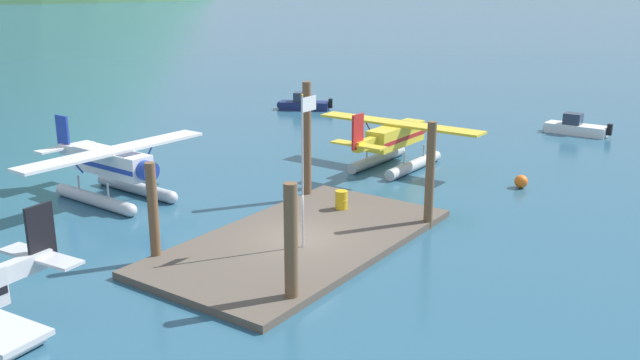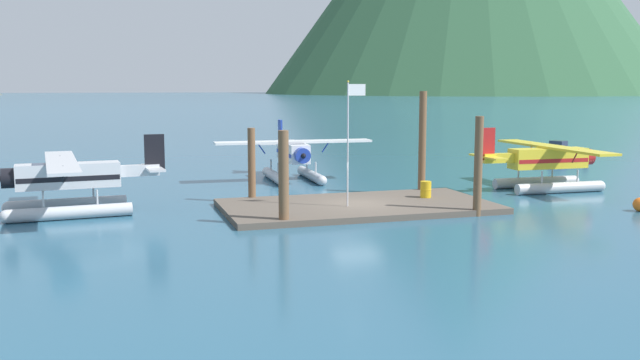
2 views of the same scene
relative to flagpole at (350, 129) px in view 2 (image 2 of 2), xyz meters
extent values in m
plane|color=#285670|center=(0.67, 0.70, -4.16)|extent=(1200.00, 1200.00, 0.00)
cube|color=brown|center=(0.67, 0.70, -4.01)|extent=(13.69, 7.22, 0.30)
cylinder|color=brown|center=(-3.97, -2.36, -2.00)|extent=(0.47, 0.47, 4.31)
cylinder|color=brown|center=(5.57, -2.74, -1.74)|extent=(0.40, 0.40, 4.83)
cylinder|color=brown|center=(-4.11, 4.24, -2.14)|extent=(0.40, 0.40, 4.04)
cylinder|color=brown|center=(5.86, 4.15, -1.18)|extent=(0.43, 0.43, 5.96)
cylinder|color=silver|center=(-0.12, 0.00, -0.80)|extent=(0.08, 0.08, 6.12)
cube|color=white|center=(0.33, 0.00, 1.91)|extent=(0.90, 0.03, 0.56)
sphere|color=gold|center=(-0.12, 0.00, 2.31)|extent=(0.10, 0.10, 0.10)
cylinder|color=gold|center=(4.82, 1.40, -3.42)|extent=(0.58, 0.58, 0.88)
torus|color=gold|center=(4.82, 1.40, -3.42)|extent=(0.62, 0.62, 0.04)
sphere|color=orange|center=(14.03, -4.05, -3.80)|extent=(0.71, 0.71, 0.71)
cylinder|color=#B7BABF|center=(13.88, 4.77, -3.84)|extent=(5.61, 0.73, 0.64)
sphere|color=#B7BABF|center=(16.68, 4.73, -3.84)|extent=(0.64, 0.64, 0.64)
cylinder|color=#B7BABF|center=(13.84, 2.27, -3.84)|extent=(5.61, 0.73, 0.64)
sphere|color=#B7BABF|center=(16.64, 2.23, -3.84)|extent=(0.64, 0.64, 0.64)
cylinder|color=#B7BABF|center=(15.08, 4.75, -3.17)|extent=(0.10, 0.10, 0.70)
cylinder|color=#B7BABF|center=(12.68, 4.79, -3.17)|extent=(0.10, 0.10, 0.70)
cylinder|color=#B7BABF|center=(15.04, 2.25, -3.17)|extent=(0.10, 0.10, 0.70)
cylinder|color=#B7BABF|center=(12.64, 2.29, -3.17)|extent=(0.10, 0.10, 0.70)
cube|color=yellow|center=(13.86, 3.52, -2.22)|extent=(4.82, 1.32, 1.20)
cube|color=#B21E1E|center=(13.86, 3.52, -2.32)|extent=(4.72, 1.34, 0.24)
cube|color=#283347|center=(14.94, 3.51, -1.89)|extent=(1.12, 1.07, 0.56)
cube|color=yellow|center=(14.16, 3.52, -1.55)|extent=(1.57, 10.42, 0.14)
cylinder|color=#B21E1E|center=(14.20, 5.72, -1.88)|extent=(0.09, 0.62, 0.84)
cylinder|color=#B21E1E|center=(14.12, 1.32, -1.88)|extent=(0.09, 0.62, 0.84)
cylinder|color=#B21E1E|center=(16.56, 3.48, -2.22)|extent=(0.62, 0.97, 0.96)
cone|color=black|center=(17.01, 3.47, -2.22)|extent=(0.36, 0.37, 0.36)
cube|color=yellow|center=(10.61, 3.58, -2.12)|extent=(2.21, 0.48, 0.56)
cube|color=#B21E1E|center=(9.71, 3.59, -1.27)|extent=(1.00, 0.14, 1.90)
cube|color=yellow|center=(9.81, 3.59, -2.02)|extent=(0.85, 3.21, 0.10)
cylinder|color=#B7BABF|center=(-13.23, 2.05, -3.84)|extent=(5.63, 1.13, 0.64)
sphere|color=#B7BABF|center=(-16.02, 1.81, -3.84)|extent=(0.64, 0.64, 0.64)
cylinder|color=#B7BABF|center=(-13.45, 4.54, -3.84)|extent=(5.63, 1.13, 0.64)
sphere|color=#B7BABF|center=(-16.24, 4.30, -3.84)|extent=(0.64, 0.64, 0.64)
cylinder|color=#B7BABF|center=(-14.43, 1.95, -3.17)|extent=(0.10, 0.10, 0.70)
cylinder|color=#B7BABF|center=(-12.04, 2.16, -3.17)|extent=(0.10, 0.10, 0.70)
cylinder|color=#B7BABF|center=(-14.65, 4.44, -3.17)|extent=(0.10, 0.10, 0.70)
cylinder|color=#B7BABF|center=(-12.26, 4.65, -3.17)|extent=(0.10, 0.10, 0.70)
cube|color=silver|center=(-13.34, 3.30, -2.22)|extent=(4.89, 1.66, 1.20)
cube|color=black|center=(-13.34, 3.30, -2.32)|extent=(4.80, 1.67, 0.24)
cube|color=#283347|center=(-14.42, 3.20, -1.89)|extent=(1.19, 1.15, 0.56)
cube|color=silver|center=(-13.64, 3.27, -1.55)|extent=(2.31, 10.48, 0.14)
cylinder|color=black|center=(-13.45, 1.08, -1.88)|extent=(0.13, 0.63, 0.84)
cylinder|color=black|center=(-13.84, 5.46, -1.88)|extent=(0.13, 0.63, 0.84)
cylinder|color=black|center=(-16.03, 3.06, -2.22)|extent=(0.68, 1.01, 0.96)
cube|color=silver|center=(-10.11, 3.58, -2.12)|extent=(2.23, 0.63, 0.56)
cube|color=black|center=(-9.21, 3.66, -1.27)|extent=(1.01, 0.21, 1.90)
cube|color=silver|center=(-9.31, 3.65, -2.02)|extent=(1.08, 3.26, 0.10)
cylinder|color=#B7BABF|center=(1.48, 12.04, -3.84)|extent=(0.84, 5.62, 0.64)
sphere|color=#B7BABF|center=(1.38, 9.24, -3.84)|extent=(0.64, 0.64, 0.64)
cylinder|color=#B7BABF|center=(-1.02, 12.13, -3.84)|extent=(0.84, 5.62, 0.64)
sphere|color=#B7BABF|center=(-1.12, 9.33, -3.84)|extent=(0.64, 0.64, 0.64)
cylinder|color=#B7BABF|center=(1.43, 10.84, -3.17)|extent=(0.10, 0.10, 0.70)
cylinder|color=#B7BABF|center=(1.52, 13.24, -3.17)|extent=(0.10, 0.10, 0.70)
cylinder|color=#B7BABF|center=(-1.06, 10.93, -3.17)|extent=(0.10, 0.10, 0.70)
cylinder|color=#B7BABF|center=(-0.98, 13.33, -3.17)|extent=(0.10, 0.10, 0.70)
cube|color=white|center=(0.23, 12.09, -2.22)|extent=(1.41, 4.84, 1.20)
cube|color=#1E389E|center=(0.23, 12.09, -2.32)|extent=(1.42, 4.75, 0.24)
cube|color=#283347|center=(0.19, 11.01, -1.89)|extent=(1.09, 1.14, 0.56)
cube|color=white|center=(0.22, 11.79, -1.55)|extent=(10.44, 1.76, 0.14)
cylinder|color=#1E389E|center=(2.42, 11.71, -1.88)|extent=(0.62, 0.10, 0.84)
cylinder|color=#1E389E|center=(-1.98, 11.86, -1.88)|extent=(0.62, 0.10, 0.84)
cylinder|color=#1E389E|center=(0.13, 9.39, -2.22)|extent=(0.98, 0.63, 0.96)
cone|color=black|center=(0.12, 8.94, -2.22)|extent=(0.37, 0.36, 0.36)
cube|color=white|center=(0.34, 15.33, -2.12)|extent=(0.52, 2.21, 0.56)
cube|color=#1E389E|center=(0.37, 16.23, -1.27)|extent=(0.16, 1.00, 1.90)
cube|color=white|center=(0.37, 16.13, -2.02)|extent=(3.23, 0.91, 0.10)
cube|color=navy|center=(26.30, 19.37, -3.81)|extent=(3.25, 4.42, 0.70)
sphere|color=navy|center=(25.35, 21.24, -3.81)|extent=(0.70, 0.70, 0.70)
cube|color=#283347|center=(26.17, 19.64, -3.06)|extent=(1.53, 1.57, 0.80)
cube|color=black|center=(27.34, 17.34, -3.56)|extent=(0.47, 0.45, 0.80)
camera|label=1|loc=(-20.73, -15.31, 6.39)|focal=38.22mm
camera|label=2|loc=(-11.35, -32.36, 2.13)|focal=39.10mm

